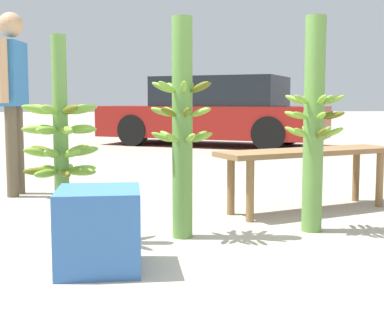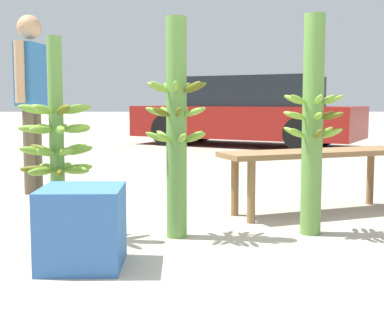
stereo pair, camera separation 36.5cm
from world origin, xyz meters
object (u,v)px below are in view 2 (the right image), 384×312
at_px(market_bench, 316,160).
at_px(parked_car, 248,113).
at_px(banana_stalk_right, 313,125).
at_px(vendor_person, 31,86).
at_px(produce_crate, 82,227).
at_px(banana_stalk_left, 57,139).
at_px(banana_stalk_center, 176,126).

height_order(market_bench, parked_car, parked_car).
bearing_deg(banana_stalk_right, parked_car, 86.33).
bearing_deg(market_bench, vendor_person, 138.53).
relative_size(parked_car, produce_crate, 10.88).
relative_size(banana_stalk_left, banana_stalk_center, 0.91).
bearing_deg(banana_stalk_center, banana_stalk_left, -176.52).
xyz_separation_m(vendor_person, produce_crate, (0.90, -2.33, -0.81)).
height_order(banana_stalk_center, produce_crate, banana_stalk_center).
bearing_deg(banana_stalk_center, vendor_person, 129.02).
height_order(banana_stalk_center, parked_car, banana_stalk_center).
relative_size(banana_stalk_right, parked_car, 0.31).
bearing_deg(banana_stalk_right, produce_crate, -154.14).
distance_m(parked_car, produce_crate, 7.91).
height_order(banana_stalk_left, banana_stalk_right, banana_stalk_right).
height_order(market_bench, produce_crate, market_bench).
distance_m(vendor_person, parked_car, 6.02).
distance_m(banana_stalk_left, produce_crate, 0.75).
relative_size(banana_stalk_left, banana_stalk_right, 0.89).
relative_size(banana_stalk_center, market_bench, 0.88).
relative_size(banana_stalk_center, banana_stalk_right, 0.98).
distance_m(banana_stalk_center, market_bench, 1.34).
xyz_separation_m(banana_stalk_center, produce_crate, (-0.50, -0.61, -0.51)).
bearing_deg(market_bench, parked_car, 68.07).
bearing_deg(banana_stalk_left, banana_stalk_center, 3.48).
relative_size(vendor_person, produce_crate, 3.94).
distance_m(banana_stalk_left, vendor_person, 1.92).
bearing_deg(banana_stalk_center, market_bench, 33.93).
bearing_deg(market_bench, banana_stalk_right, -126.36).
bearing_deg(banana_stalk_left, banana_stalk_right, 3.82).
xyz_separation_m(banana_stalk_left, produce_crate, (0.25, -0.56, -0.43)).
height_order(banana_stalk_center, vendor_person, vendor_person).
bearing_deg(banana_stalk_right, vendor_person, 143.98).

